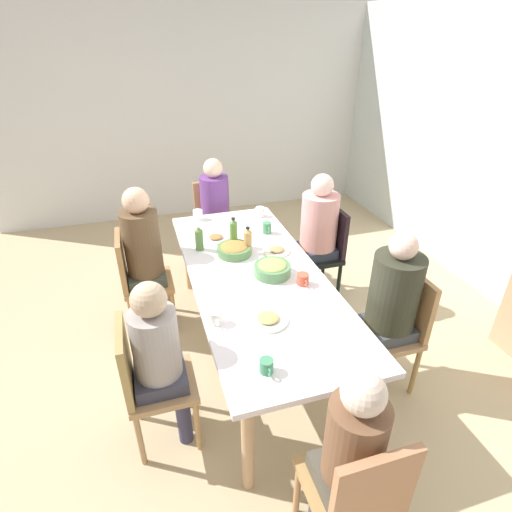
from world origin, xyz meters
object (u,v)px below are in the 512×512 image
at_px(plate_1, 216,238).
at_px(bottle_0, 234,233).
at_px(plate_0, 277,251).
at_px(bottle_1, 248,241).
at_px(chair_5, 357,493).
at_px(person_2, 215,205).
at_px(dining_table, 256,282).
at_px(chair_1, 397,325).
at_px(bottle_2, 199,239).
at_px(chair_4, 147,379).
at_px(bowl_1, 234,249).
at_px(cup_3, 303,279).
at_px(plate_2, 268,319).
at_px(person_4, 159,352).
at_px(cup_5, 198,215).
at_px(cup_1, 267,366).
at_px(cup_4, 267,228).
at_px(person_3, 318,227).
at_px(cup_2, 260,212).
at_px(chair_2, 214,219).
at_px(person_1, 392,300).
at_px(chair_0, 137,277).
at_px(bowl_0, 272,269).
at_px(cup_0, 216,317).
at_px(person_5, 351,451).
at_px(chair_3, 325,249).
at_px(person_0, 145,249).

height_order(plate_1, bottle_0, bottle_0).
bearing_deg(plate_0, bottle_1, -104.75).
bearing_deg(chair_5, person_2, 180.00).
height_order(dining_table, chair_1, chair_1).
relative_size(bottle_1, bottle_2, 1.06).
relative_size(chair_4, bowl_1, 3.32).
height_order(bowl_1, cup_3, bowl_1).
relative_size(plate_2, cup_3, 2.03).
height_order(dining_table, chair_5, chair_5).
height_order(person_2, bottle_0, person_2).
relative_size(person_4, cup_3, 9.57).
relative_size(chair_1, cup_5, 7.17).
distance_m(chair_1, plate_2, 0.97).
relative_size(cup_1, cup_4, 0.98).
bearing_deg(person_3, bowl_1, -73.28).
bearing_deg(cup_2, chair_2, -149.27).
distance_m(person_1, person_2, 2.19).
relative_size(chair_4, plate_0, 4.19).
bearing_deg(chair_2, chair_0, -41.44).
height_order(bowl_1, bottle_0, bottle_0).
xyz_separation_m(bowl_0, bowl_1, (-0.38, -0.19, -0.01)).
relative_size(chair_1, cup_0, 7.59).
height_order(person_4, person_5, person_4).
distance_m(chair_3, bottle_0, 0.97).
bearing_deg(cup_2, bowl_0, -12.52).
height_order(person_2, cup_3, person_2).
xyz_separation_m(cup_2, cup_3, (1.21, -0.06, -0.00)).
relative_size(chair_5, cup_4, 7.92).
relative_size(dining_table, chair_5, 2.61).
bearing_deg(cup_3, bottle_0, -154.95).
relative_size(plate_1, cup_0, 1.77).
relative_size(dining_table, chair_4, 2.61).
bearing_deg(person_5, person_1, 138.80).
relative_size(person_2, chair_3, 1.32).
xyz_separation_m(cup_5, bottle_2, (0.60, -0.09, 0.05)).
bearing_deg(cup_5, cup_1, 0.28).
xyz_separation_m(chair_0, cup_5, (-0.50, 0.61, 0.27)).
distance_m(chair_4, person_5, 1.23).
height_order(chair_0, cup_1, chair_0).
bearing_deg(chair_5, chair_3, 158.26).
bearing_deg(dining_table, person_1, 52.49).
distance_m(chair_0, plate_0, 1.18).
xyz_separation_m(chair_4, cup_2, (-1.57, 1.19, 0.27)).
relative_size(person_0, cup_4, 11.29).
bearing_deg(plate_0, dining_table, -43.73).
distance_m(chair_0, cup_1, 1.68).
relative_size(chair_1, cup_2, 7.41).
relative_size(chair_3, cup_5, 7.17).
xyz_separation_m(person_0, chair_2, (-0.97, 0.76, -0.25)).
bearing_deg(cup_2, chair_3, 52.39).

